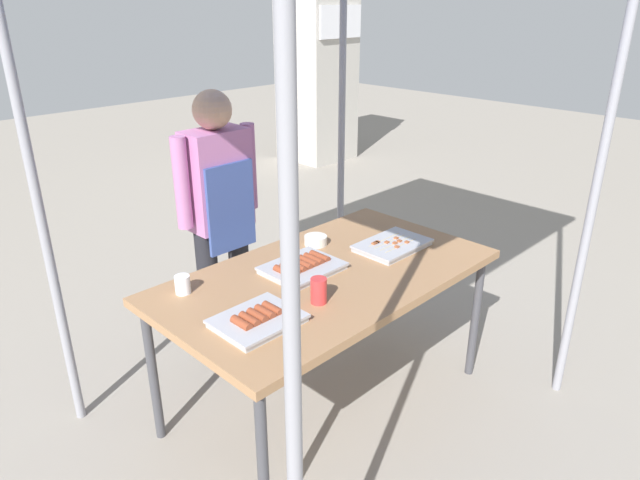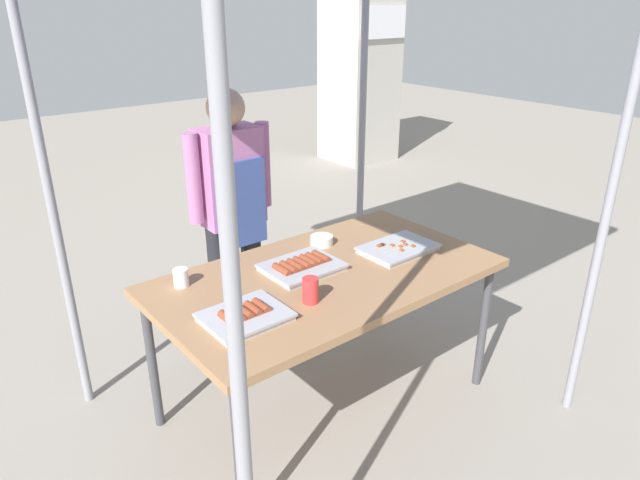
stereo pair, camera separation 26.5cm
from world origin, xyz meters
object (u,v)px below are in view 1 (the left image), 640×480
object	(u,v)px
neighbor_stall_left	(317,75)
tray_meat_skewers	(392,245)
tray_grilled_sausages	(302,267)
vendor_woman	(220,205)
tray_pork_links	(258,320)
drink_cup_near_edge	(183,284)
stall_table	(327,282)
drink_cup_by_wok	(319,291)
condiment_bowl	(316,240)

from	to	relation	value
neighbor_stall_left	tray_meat_skewers	bearing A→B (deg)	-130.08
tray_grilled_sausages	vendor_woman	distance (m)	0.73
tray_pork_links	neighbor_stall_left	bearing A→B (deg)	42.63
tray_grilled_sausages	drink_cup_near_edge	distance (m)	0.56
stall_table	tray_pork_links	distance (m)	0.55
stall_table	drink_cup_by_wok	xyz separation A→B (m)	(-0.23, -0.17, 0.11)
drink_cup_near_edge	tray_grilled_sausages	bearing A→B (deg)	-22.67
vendor_woman	stall_table	bearing A→B (deg)	91.44
tray_meat_skewers	drink_cup_near_edge	xyz separation A→B (m)	(-1.02, 0.35, 0.02)
vendor_woman	neighbor_stall_left	size ratio (longest dim) A/B	0.72
vendor_woman	tray_pork_links	bearing A→B (deg)	61.61
tray_meat_skewers	condiment_bowl	size ratio (longest dim) A/B	3.14
tray_meat_skewers	stall_table	bearing A→B (deg)	174.54
drink_cup_by_wok	neighbor_stall_left	xyz separation A→B (m)	(3.65, 3.68, 0.24)
tray_pork_links	condiment_bowl	bearing A→B (deg)	29.01
drink_cup_near_edge	vendor_woman	size ratio (longest dim) A/B	0.05
drink_cup_near_edge	vendor_woman	world-z (taller)	vendor_woman
tray_pork_links	neighbor_stall_left	world-z (taller)	neighbor_stall_left
drink_cup_by_wok	neighbor_stall_left	size ratio (longest dim) A/B	0.05
drink_cup_near_edge	neighbor_stall_left	world-z (taller)	neighbor_stall_left
drink_cup_near_edge	neighbor_stall_left	distance (m)	5.13
tray_meat_skewers	tray_pork_links	world-z (taller)	tray_pork_links
tray_pork_links	drink_cup_near_edge	distance (m)	0.44
condiment_bowl	drink_cup_by_wok	bearing A→B (deg)	-133.53
tray_meat_skewers	vendor_woman	bearing A→B (deg)	118.15
drink_cup_near_edge	vendor_woman	bearing A→B (deg)	41.49
tray_pork_links	drink_cup_near_edge	bearing A→B (deg)	98.28
tray_grilled_sausages	drink_cup_near_edge	size ratio (longest dim) A/B	4.26
drink_cup_near_edge	neighbor_stall_left	size ratio (longest dim) A/B	0.04
vendor_woman	tray_meat_skewers	bearing A→B (deg)	118.15
tray_grilled_sausages	tray_pork_links	xyz separation A→B (m)	(-0.45, -0.22, -0.00)
drink_cup_by_wok	neighbor_stall_left	world-z (taller)	neighbor_stall_left
condiment_bowl	drink_cup_near_edge	xyz separation A→B (m)	(-0.78, 0.04, 0.02)
tray_meat_skewers	neighbor_stall_left	bearing A→B (deg)	49.92
tray_meat_skewers	condiment_bowl	world-z (taller)	condiment_bowl
tray_meat_skewers	drink_cup_by_wok	world-z (taller)	drink_cup_by_wok
drink_cup_near_edge	tray_pork_links	bearing A→B (deg)	-81.72
neighbor_stall_left	drink_cup_near_edge	bearing A→B (deg)	-141.40
condiment_bowl	drink_cup_by_wok	size ratio (longest dim) A/B	1.06
condiment_bowl	drink_cup_by_wok	distance (m)	0.61
tray_grilled_sausages	tray_meat_skewers	distance (m)	0.53
neighbor_stall_left	drink_cup_by_wok	bearing A→B (deg)	-134.79
stall_table	vendor_woman	distance (m)	0.83
tray_meat_skewers	tray_pork_links	bearing A→B (deg)	-174.98
tray_grilled_sausages	drink_cup_by_wok	bearing A→B (deg)	-120.52
stall_table	tray_grilled_sausages	bearing A→B (deg)	129.28
vendor_woman	drink_cup_near_edge	bearing A→B (deg)	41.49
tray_pork_links	condiment_bowl	distance (m)	0.82
neighbor_stall_left	tray_pork_links	bearing A→B (deg)	-137.37
stall_table	tray_meat_skewers	xyz separation A→B (m)	(0.43, -0.04, 0.07)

